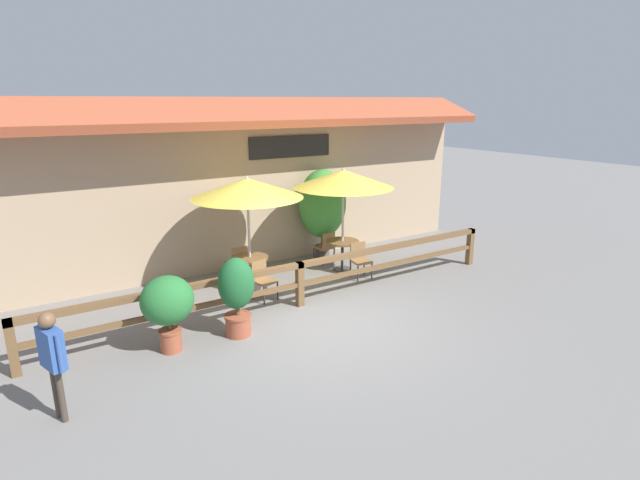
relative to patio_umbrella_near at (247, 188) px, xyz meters
The scene contains 15 objects.
ground_plane 3.44m from the patio_umbrella_near, 79.82° to the right, with size 60.00×60.00×0.00m, color slate.
building_facade 1.67m from the patio_umbrella_near, 74.27° to the left, with size 14.28×1.49×4.23m.
patio_railing 2.22m from the patio_umbrella_near, 72.80° to the right, with size 10.40×0.14×0.95m.
patio_umbrella_near is the anchor object (origin of this frame).
dining_table_near 1.72m from the patio_umbrella_near, 90.00° to the right, with size 0.83×0.83×0.76m.
chair_near_streetside 1.98m from the patio_umbrella_near, 92.77° to the right, with size 0.51×0.51×0.84m.
chair_near_wallside 1.98m from the patio_umbrella_near, 91.30° to the left, with size 0.45×0.45×0.84m.
patio_umbrella_middle 2.52m from the patio_umbrella_near, ahead, with size 2.44×2.44×2.57m.
dining_table_middle 3.05m from the patio_umbrella_near, ahead, with size 0.83×0.83×0.76m.
chair_middle_streetside 3.24m from the patio_umbrella_near, 15.48° to the right, with size 0.48×0.48×0.84m.
chair_middle_wallside 3.14m from the patio_umbrella_near, 14.72° to the left, with size 0.47×0.47×0.84m.
potted_plant_small_flowering 2.76m from the patio_umbrella_near, 120.51° to the right, with size 0.66×0.60×1.48m.
potted_plant_entrance_palm 3.42m from the patio_umbrella_near, 140.91° to the right, with size 0.89×0.80×1.35m.
potted_plant_tall_tropical 2.94m from the patio_umbrella_near, 21.89° to the left, with size 1.29×1.16×2.42m.
pedestrian 5.36m from the patio_umbrella_near, 144.04° to the right, with size 0.31×0.53×1.56m.
Camera 1 is at (-4.85, -7.34, 4.16)m, focal length 28.00 mm.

